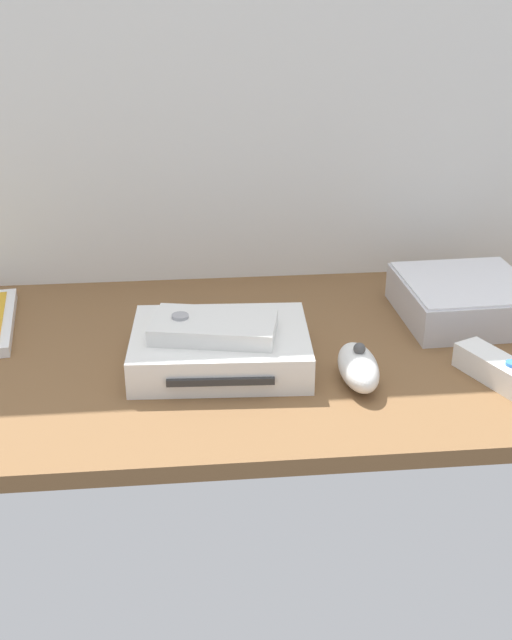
% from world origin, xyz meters
% --- Properties ---
extents(ground_plane, '(1.00, 0.48, 0.02)m').
position_xyz_m(ground_plane, '(0.00, 0.00, -0.01)').
color(ground_plane, brown).
rests_on(ground_plane, ground).
extents(back_wall, '(1.10, 0.01, 0.64)m').
position_xyz_m(back_wall, '(0.00, 0.25, 0.32)').
color(back_wall, white).
rests_on(back_wall, ground).
extents(game_console, '(0.22, 0.17, 0.04)m').
position_xyz_m(game_console, '(-0.05, -0.04, 0.02)').
color(game_console, white).
rests_on(game_console, ground_plane).
extents(mini_computer, '(0.18, 0.18, 0.05)m').
position_xyz_m(mini_computer, '(0.29, 0.07, 0.03)').
color(mini_computer, silver).
rests_on(mini_computer, ground_plane).
extents(remote_wand, '(0.09, 0.15, 0.03)m').
position_xyz_m(remote_wand, '(0.28, -0.13, 0.02)').
color(remote_wand, white).
rests_on(remote_wand, ground_plane).
extents(remote_nunchuk, '(0.04, 0.10, 0.05)m').
position_xyz_m(remote_nunchuk, '(0.11, -0.10, 0.02)').
color(remote_nunchuk, white).
rests_on(remote_nunchuk, ground_plane).
extents(remote_classic_pad, '(0.16, 0.11, 0.02)m').
position_xyz_m(remote_classic_pad, '(-0.05, -0.04, 0.05)').
color(remote_classic_pad, white).
rests_on(remote_classic_pad, game_console).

